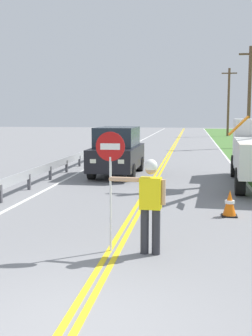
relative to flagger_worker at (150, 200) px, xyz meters
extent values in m
plane|color=gray|center=(-0.71, -3.01, -1.05)|extent=(160.00, 160.00, 0.00)
cube|color=yellow|center=(-0.80, 16.99, -1.04)|extent=(0.11, 110.00, 0.01)
cube|color=yellow|center=(-0.62, 16.99, -1.04)|extent=(0.11, 110.00, 0.01)
cube|color=silver|center=(2.89, 16.99, -1.04)|extent=(0.12, 110.00, 0.01)
cube|color=silver|center=(-4.31, 16.99, -1.04)|extent=(0.12, 110.00, 0.01)
cylinder|color=#2D2D33|center=(0.12, -0.01, -0.61)|extent=(0.16, 0.16, 0.88)
cylinder|color=#2D2D33|center=(-0.10, 0.01, -0.61)|extent=(0.16, 0.16, 0.88)
cube|color=yellow|center=(0.01, 0.00, 0.13)|extent=(0.41, 0.27, 0.60)
cylinder|color=tan|center=(-0.49, 0.03, 0.38)|extent=(0.60, 0.13, 0.09)
cylinder|color=tan|center=(0.25, -0.02, 0.16)|extent=(0.09, 0.09, 0.48)
sphere|color=tan|center=(0.01, 0.00, 0.60)|extent=(0.22, 0.22, 0.22)
sphere|color=white|center=(0.01, 0.00, 0.65)|extent=(0.25, 0.25, 0.25)
cylinder|color=silver|center=(-0.77, 0.05, -0.12)|extent=(0.04, 0.04, 1.85)
cylinder|color=#B71414|center=(-0.77, 0.05, 1.00)|extent=(0.56, 0.03, 0.56)
cube|color=white|center=(-0.77, 0.03, 1.00)|extent=(0.38, 0.01, 0.12)
cube|color=orange|center=(2.16, 5.58, 1.26)|extent=(0.64, 0.83, 0.59)
cylinder|color=black|center=(2.59, 10.61, -0.59)|extent=(0.37, 0.94, 0.92)
cylinder|color=black|center=(2.36, 6.33, -0.59)|extent=(0.37, 0.94, 0.92)
cube|color=black|center=(-2.45, 10.40, -0.25)|extent=(1.86, 4.61, 0.92)
cube|color=#1E2833|center=(-2.45, 10.40, 0.63)|extent=(1.63, 2.86, 0.84)
cube|color=#EAEACC|center=(-1.91, 8.11, -0.20)|extent=(0.24, 0.06, 0.16)
cube|color=#EAEACC|center=(-3.01, 8.12, -0.20)|extent=(0.24, 0.06, 0.16)
cylinder|color=black|center=(-1.64, 8.97, -0.71)|extent=(0.28, 0.68, 0.68)
cylinder|color=black|center=(-3.28, 8.97, -0.71)|extent=(0.28, 0.68, 0.68)
cylinder|color=black|center=(-1.63, 11.82, -0.71)|extent=(0.28, 0.68, 0.68)
cylinder|color=black|center=(-3.27, 11.83, -0.71)|extent=(0.28, 0.68, 0.68)
cylinder|color=brown|center=(5.16, 26.98, 2.90)|extent=(0.28, 0.28, 7.89)
cube|color=brown|center=(5.16, 26.98, 6.24)|extent=(1.80, 0.14, 0.14)
cylinder|color=brown|center=(5.04, 45.14, 3.01)|extent=(0.28, 0.28, 8.11)
cube|color=brown|center=(5.04, 45.14, 6.46)|extent=(1.80, 0.14, 0.14)
cone|color=orange|center=(1.77, 3.32, -0.70)|extent=(0.36, 0.36, 0.70)
cylinder|color=white|center=(1.77, 3.32, -0.66)|extent=(0.25, 0.25, 0.08)
cube|color=black|center=(1.77, 3.32, -1.03)|extent=(0.40, 0.40, 0.03)
cube|color=#9EA0A3|center=(-4.91, 12.00, -0.50)|extent=(0.06, 32.00, 0.32)
cube|color=#4C4C51|center=(-4.91, 4.00, -0.77)|extent=(0.10, 0.10, 0.55)
cube|color=#4C4C51|center=(-4.91, 6.29, -0.77)|extent=(0.10, 0.10, 0.55)
cube|color=#4C4C51|center=(-4.91, 8.57, -0.77)|extent=(0.10, 0.10, 0.55)
cube|color=#4C4C51|center=(-4.91, 10.86, -0.77)|extent=(0.10, 0.10, 0.55)
cube|color=#4C4C51|center=(-4.91, 13.14, -0.77)|extent=(0.10, 0.10, 0.55)
cube|color=#4C4C51|center=(-4.91, 15.43, -0.77)|extent=(0.10, 0.10, 0.55)
cube|color=#4C4C51|center=(-4.91, 17.71, -0.77)|extent=(0.10, 0.10, 0.55)
cube|color=#4C4C51|center=(-4.91, 20.00, -0.77)|extent=(0.10, 0.10, 0.55)
cube|color=#4C4C51|center=(-4.91, 22.29, -0.77)|extent=(0.10, 0.10, 0.55)
cube|color=#4C4C51|center=(-4.91, 24.57, -0.77)|extent=(0.10, 0.10, 0.55)
cube|color=#4C4C51|center=(-4.91, 26.86, -0.77)|extent=(0.10, 0.10, 0.55)
camera|label=1|loc=(0.76, -7.84, 1.61)|focal=45.40mm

